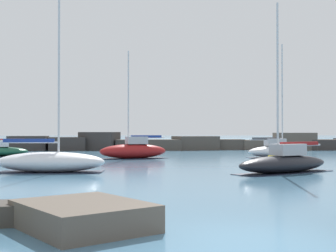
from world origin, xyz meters
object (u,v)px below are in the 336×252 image
at_px(sailboat_moored_0, 278,150).
at_px(sailboat_moored_3, 50,161).
at_px(mooring_buoy_orange_near, 272,159).
at_px(sailboat_moored_1, 284,162).
at_px(sailboat_moored_2, 134,150).

distance_m(sailboat_moored_0, sailboat_moored_3, 22.29).
xyz_separation_m(sailboat_moored_0, mooring_buoy_orange_near, (-2.46, -7.03, -0.32)).
bearing_deg(sailboat_moored_3, sailboat_moored_1, -3.98).
xyz_separation_m(sailboat_moored_2, sailboat_moored_3, (-4.40, -13.61, -0.11)).
xyz_separation_m(sailboat_moored_3, mooring_buoy_orange_near, (14.74, 7.14, -0.30)).
height_order(sailboat_moored_1, sailboat_moored_3, sailboat_moored_3).
distance_m(sailboat_moored_2, mooring_buoy_orange_near, 12.20).
bearing_deg(sailboat_moored_0, sailboat_moored_2, -177.52).
bearing_deg(sailboat_moored_1, sailboat_moored_2, 121.35).
height_order(sailboat_moored_0, sailboat_moored_1, sailboat_moored_0).
height_order(sailboat_moored_2, sailboat_moored_3, sailboat_moored_3).
relative_size(sailboat_moored_2, sailboat_moored_3, 0.84).
height_order(sailboat_moored_0, sailboat_moored_3, sailboat_moored_3).
xyz_separation_m(sailboat_moored_0, sailboat_moored_2, (-12.80, -0.56, 0.08)).
distance_m(sailboat_moored_2, sailboat_moored_3, 14.30).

